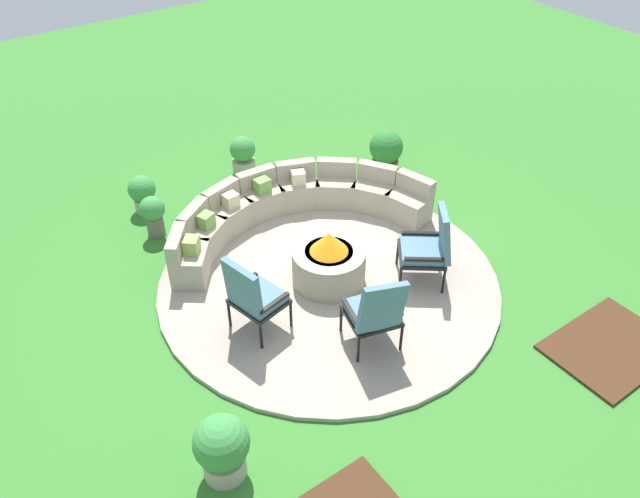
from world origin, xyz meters
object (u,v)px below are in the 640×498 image
lounge_chair_front_left (253,295)px  lounge_chair_front_right (375,311)px  potted_plant_1 (243,154)px  potted_plant_2 (222,447)px  potted_plant_3 (142,192)px  curved_stone_bench (288,208)px  potted_plant_0 (386,153)px  fire_pit (329,262)px  potted_plant_4 (153,214)px  lounge_chair_back_left (430,245)px

lounge_chair_front_left → lounge_chair_front_right: lounge_chair_front_left is taller
potted_plant_1 → potted_plant_2: 5.75m
potted_plant_1 → potted_plant_3: potted_plant_1 is taller
potted_plant_3 → lounge_chair_front_right: bearing=-76.5°
potted_plant_2 → lounge_chair_front_right: bearing=11.1°
curved_stone_bench → potted_plant_2: (-2.77, -3.08, 0.06)m
lounge_chair_front_right → lounge_chair_front_left: bearing=149.5°
potted_plant_0 → potted_plant_2: bearing=-145.4°
potted_plant_2 → fire_pit: bearing=34.3°
curved_stone_bench → potted_plant_0: bearing=7.6°
curved_stone_bench → potted_plant_2: potted_plant_2 is taller
potted_plant_3 → lounge_chair_front_left: bearing=-89.5°
lounge_chair_front_right → potted_plant_2: size_ratio=1.43×
curved_stone_bench → potted_plant_0: potted_plant_0 is taller
potted_plant_0 → potted_plant_4: (-3.79, 0.69, -0.08)m
potted_plant_0 → potted_plant_3: bearing=159.1°
fire_pit → lounge_chair_front_right: (-0.27, -1.27, 0.25)m
curved_stone_bench → lounge_chair_front_right: 2.71m
lounge_chair_back_left → potted_plant_4: bearing=76.8°
fire_pit → curved_stone_bench: fire_pit is taller
curved_stone_bench → potted_plant_3: (-1.57, 1.68, -0.01)m
lounge_chair_front_left → lounge_chair_front_right: 1.44m
lounge_chair_front_left → lounge_chair_back_left: (2.36, -0.50, -0.01)m
lounge_chair_front_left → potted_plant_3: (-0.03, 3.28, -0.29)m
lounge_chair_back_left → potted_plant_2: (-3.59, -0.98, -0.21)m
potted_plant_1 → potted_plant_3: 1.84m
potted_plant_0 → potted_plant_1: bearing=140.2°
potted_plant_0 → potted_plant_1: potted_plant_0 is taller
fire_pit → lounge_chair_front_right: size_ratio=0.89×
curved_stone_bench → potted_plant_1: 1.82m
curved_stone_bench → lounge_chair_front_right: size_ratio=3.58×
potted_plant_1 → lounge_chair_front_left: bearing=-118.0°
curved_stone_bench → lounge_chair_back_left: size_ratio=3.53×
potted_plant_1 → lounge_chair_front_right: bearing=-100.3°
potted_plant_0 → lounge_chair_front_left: bearing=-152.6°
lounge_chair_back_left → potted_plant_0: bearing=9.4°
potted_plant_1 → potted_plant_2: (-3.04, -4.88, 0.07)m
lounge_chair_front_left → fire_pit: bearing=87.8°
lounge_chair_front_left → potted_plant_1: bearing=139.4°
lounge_chair_back_left → potted_plant_4: lounge_chair_back_left is taller
fire_pit → potted_plant_2: (-2.51, -1.71, 0.04)m
lounge_chair_back_left → potted_plant_3: lounge_chair_back_left is taller
lounge_chair_back_left → curved_stone_bench: bearing=58.8°
potted_plant_4 → potted_plant_3: bearing=79.9°
lounge_chair_front_right → potted_plant_2: lounge_chair_front_right is taller
fire_pit → potted_plant_2: bearing=-145.7°
potted_plant_3 → potted_plant_2: bearing=-104.2°
fire_pit → potted_plant_4: 2.75m
lounge_chair_front_left → potted_plant_3: lounge_chair_front_left is taller
lounge_chair_front_left → potted_plant_3: 3.29m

